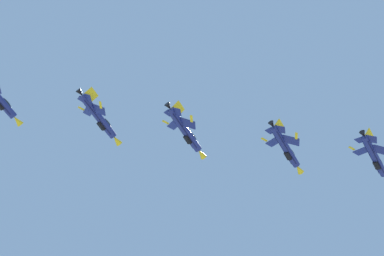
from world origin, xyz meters
The scene contains 4 objects.
fighter_jet_lead centered at (9.69, 69.06, 103.91)m, with size 8.44×15.94×6.64m.
fighter_jet_left_wing centered at (-6.89, 55.95, 105.23)m, with size 8.70×15.94×6.31m.
fighter_jet_right_wing centered at (-23.62, 38.01, 102.42)m, with size 8.36×15.94×6.74m.
fighter_jet_left_outer centered at (-38.65, 24.90, 103.99)m, with size 8.15×15.94×6.97m.
Camera 1 is at (4.47, -1.97, 1.93)m, focal length 45.96 mm.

